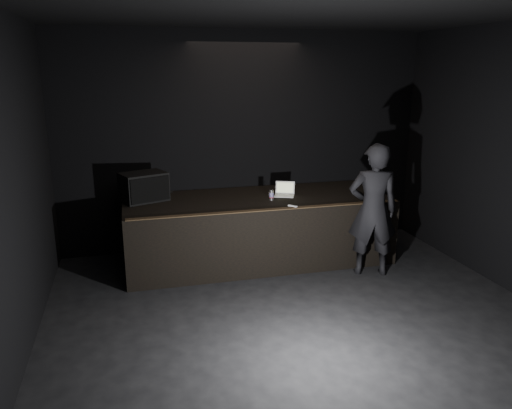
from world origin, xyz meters
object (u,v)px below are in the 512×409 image
(beer_can, at_px, (271,195))
(stage_riser, at_px, (257,229))
(stage_monitor, at_px, (144,187))
(laptop, at_px, (285,192))
(person, at_px, (373,210))

(beer_can, bearing_deg, stage_riser, 129.04)
(stage_riser, relative_size, stage_monitor, 5.32)
(stage_monitor, distance_m, laptop, 2.13)
(stage_monitor, distance_m, beer_can, 1.89)
(laptop, xyz_separation_m, beer_can, (-0.28, -0.23, 0.03))
(laptop, height_order, person, person)
(beer_can, xyz_separation_m, person, (1.29, -0.74, -0.12))
(beer_can, distance_m, person, 1.49)
(stage_monitor, relative_size, laptop, 2.00)
(stage_riser, relative_size, person, 2.09)
(stage_riser, distance_m, person, 1.80)
(laptop, height_order, beer_can, laptop)
(stage_riser, distance_m, laptop, 0.71)
(stage_monitor, bearing_deg, person, -41.63)
(beer_can, bearing_deg, laptop, 39.69)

